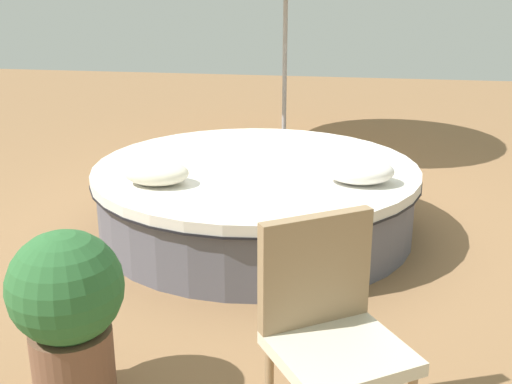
% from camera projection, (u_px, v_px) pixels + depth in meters
% --- Properties ---
extents(ground_plane, '(16.00, 16.00, 0.00)m').
position_uv_depth(ground_plane, '(256.00, 230.00, 5.12)').
color(ground_plane, olive).
extents(round_bed, '(2.50, 2.50, 0.53)m').
position_uv_depth(round_bed, '(256.00, 198.00, 5.03)').
color(round_bed, '#595966').
rests_on(round_bed, ground_plane).
extents(throw_pillow_0, '(0.46, 0.33, 0.17)m').
position_uv_depth(throw_pillow_0, '(156.00, 173.00, 4.49)').
color(throw_pillow_0, beige).
rests_on(throw_pillow_0, round_bed).
extents(throw_pillow_1, '(0.48, 0.35, 0.18)m').
position_uv_depth(throw_pillow_1, '(360.00, 171.00, 4.51)').
color(throw_pillow_1, white).
rests_on(throw_pillow_1, round_bed).
extents(patio_chair, '(0.71, 0.70, 0.98)m').
position_uv_depth(patio_chair, '(328.00, 318.00, 2.72)').
color(patio_chair, '#997A56').
rests_on(patio_chair, ground_plane).
extents(planter, '(0.53, 0.53, 0.86)m').
position_uv_depth(planter, '(68.00, 309.00, 2.95)').
color(planter, brown).
rests_on(planter, ground_plane).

